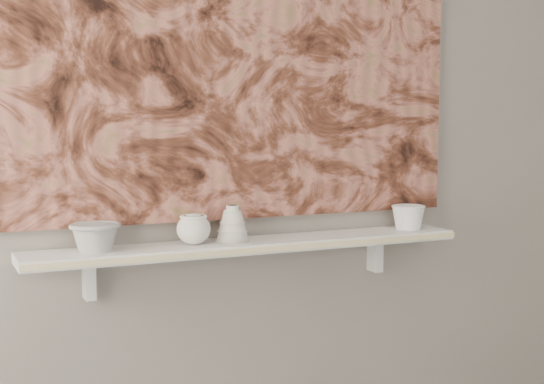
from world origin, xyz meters
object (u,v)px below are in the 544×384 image
cup_cream (194,229)px  bell_vessel (233,223)px  bowl_grey (95,237)px  bowl_white (408,217)px  painting (241,43)px  shelf (252,245)px

cup_cream → bell_vessel: bell_vessel is taller
bell_vessel → bowl_grey: bearing=180.0°
bowl_white → painting: bearing=172.1°
shelf → cup_cream: 0.20m
painting → bowl_white: painting is taller
bowl_white → bowl_grey: bearing=180.0°
painting → bell_vessel: bearing=-128.8°
cup_cream → bowl_white: 0.77m
bowl_grey → bell_vessel: (0.42, 0.00, 0.01)m
painting → bowl_grey: bearing=-170.5°
cup_cream → painting: bearing=22.9°
cup_cream → bell_vessel: bearing=0.0°
bowl_grey → bell_vessel: 0.42m
bowl_grey → bell_vessel: bearing=0.0°
painting → cup_cream: size_ratio=14.79×
bowl_grey → bowl_white: size_ratio=1.26×
cup_cream → bowl_white: size_ratio=0.88×
bowl_grey → cup_cream: bearing=0.0°
bell_vessel → bowl_white: bearing=0.0°
bell_vessel → shelf: bearing=0.0°
painting → bowl_white: (0.58, -0.08, -0.57)m
bowl_grey → bowl_white: bearing=0.0°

